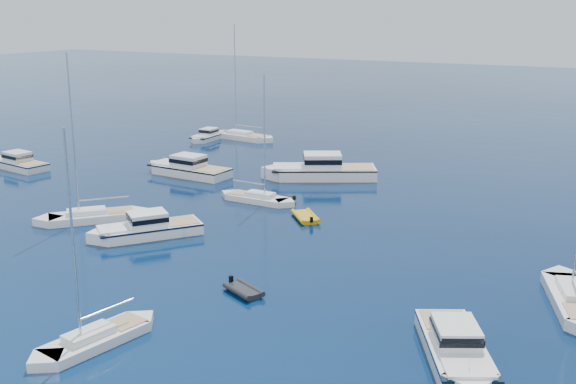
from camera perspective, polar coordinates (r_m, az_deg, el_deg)
name	(u,v)px	position (r m, az deg, el deg)	size (l,w,h in m)	color
ground	(79,303)	(45.43, -16.72, -8.71)	(400.00, 400.00, 0.00)	navy
motor_cruiser_right	(455,359)	(38.17, 13.52, -13.19)	(2.90, 9.49, 2.49)	white
motor_cruiser_left	(146,236)	(56.85, -11.54, -3.57)	(2.97, 9.70, 2.55)	white
motor_cruiser_centre	(187,175)	(76.76, -8.24, 1.39)	(3.38, 11.03, 2.90)	white
motor_cruiser_far_l	(18,168)	(85.03, -21.27, 1.83)	(2.89, 9.43, 2.48)	silver
motor_cruiser_distant	(320,178)	(74.67, 2.62, 1.15)	(4.02, 13.14, 3.45)	white
motor_cruiser_horizon	(208,140)	(97.16, -6.53, 4.28)	(2.37, 7.75, 2.03)	white
sailboat_fore	(95,344)	(40.04, -15.50, -11.93)	(2.21, 8.49, 12.48)	white
sailboat_mid_r	(574,305)	(46.69, 22.41, -8.58)	(2.78, 10.69, 15.72)	white
sailboat_mid_l	(92,221)	(62.09, -15.76, -2.26)	(2.61, 10.03, 14.75)	white
sailboat_centre	(257,202)	(65.62, -2.52, -0.79)	(2.20, 8.45, 12.42)	white
sailboat_far_l	(242,139)	(97.22, -3.75, 4.35)	(2.86, 11.00, 16.17)	white
tender_yellow	(306,219)	(60.20, 1.44, -2.23)	(2.08, 3.82, 0.95)	#D19E0C
tender_grey_near	(244,294)	(45.00, -3.65, -8.31)	(1.70, 2.98, 0.95)	black
tender_grey_far	(273,201)	(65.66, -1.27, -0.77)	(2.29, 4.28, 0.95)	black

